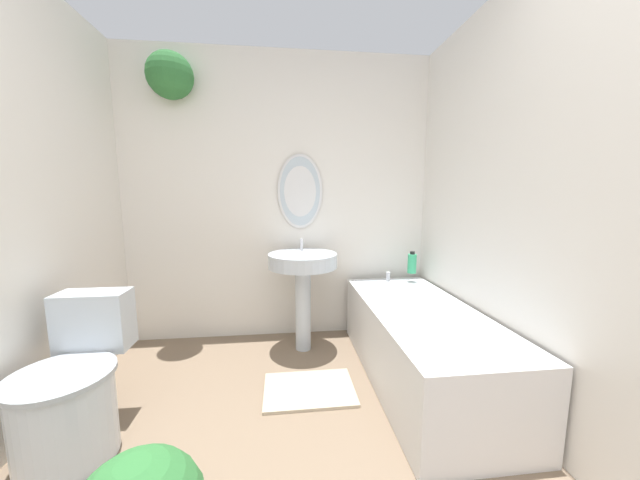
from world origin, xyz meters
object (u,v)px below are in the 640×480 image
object	(u,v)px
pedestal_sink	(303,272)
shampoo_bottle	(412,263)
toilet	(72,394)
bathtub	(420,342)

from	to	relation	value
pedestal_sink	shampoo_bottle	bearing A→B (deg)	6.57
toilet	bathtub	distance (m)	1.95
pedestal_sink	bathtub	size ratio (longest dim) A/B	0.57
bathtub	shampoo_bottle	world-z (taller)	shampoo_bottle
toilet	shampoo_bottle	xyz separation A→B (m)	(2.10, 1.02, 0.37)
toilet	pedestal_sink	size ratio (longest dim) A/B	0.82
bathtub	shampoo_bottle	xyz separation A→B (m)	(0.19, 0.63, 0.40)
toilet	shampoo_bottle	distance (m)	2.36
pedestal_sink	bathtub	distance (m)	0.98
shampoo_bottle	pedestal_sink	bearing A→B (deg)	-173.43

